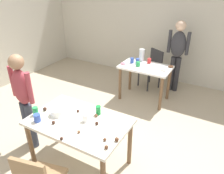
{
  "coord_description": "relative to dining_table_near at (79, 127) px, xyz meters",
  "views": [
    {
      "loc": [
        1.41,
        -1.96,
        2.43
      ],
      "look_at": [
        -0.03,
        0.58,
        0.9
      ],
      "focal_mm": 35.55,
      "sensor_mm": 36.0,
      "label": 1
    }
  ],
  "objects": [
    {
      "name": "donut_far_1",
      "position": [
        0.45,
        2.09,
        0.11
      ],
      "size": [
        0.11,
        0.11,
        0.03
      ],
      "primitive_type": "torus",
      "color": "white",
      "rests_on": "dining_table_far"
    },
    {
      "name": "cake_ball_5",
      "position": [
        0.6,
        -0.1,
        0.12
      ],
      "size": [
        0.05,
        0.05,
        0.05
      ],
      "primitive_type": "sphere",
      "color": "brown",
      "rests_on": "dining_table_near"
    },
    {
      "name": "cake_ball_6",
      "position": [
        0.15,
        0.18,
        0.12
      ],
      "size": [
        0.04,
        0.04,
        0.04
      ],
      "primitive_type": "sphere",
      "color": "brown",
      "rests_on": "dining_table_near"
    },
    {
      "name": "mixing_bowl",
      "position": [
        -0.32,
        -0.03,
        0.14
      ],
      "size": [
        0.17,
        0.17,
        0.08
      ],
      "primitive_type": "cylinder",
      "color": "white",
      "rests_on": "dining_table_near"
    },
    {
      "name": "pitcher_far",
      "position": [
        -0.14,
        2.36,
        0.22
      ],
      "size": [
        0.11,
        0.11,
        0.25
      ],
      "primitive_type": "cylinder",
      "color": "white",
      "rests_on": "dining_table_far"
    },
    {
      "name": "person_girl_near",
      "position": [
        -0.91,
        -0.06,
        0.24
      ],
      "size": [
        0.45,
        0.23,
        1.49
      ],
      "color": "#383D4C",
      "rests_on": "ground_plane"
    },
    {
      "name": "person_adult_far",
      "position": [
        0.48,
        2.82,
        0.29
      ],
      "size": [
        0.45,
        0.21,
        1.57
      ],
      "color": "#28282D",
      "rests_on": "ground_plane"
    },
    {
      "name": "cup_near_2",
      "position": [
        -0.44,
        -0.26,
        0.15
      ],
      "size": [
        0.09,
        0.09,
        0.1
      ],
      "primitive_type": "cylinder",
      "color": "#3351B2",
      "rests_on": "dining_table_near"
    },
    {
      "name": "cake_ball_0",
      "position": [
        0.15,
        -0.19,
        0.11
      ],
      "size": [
        0.04,
        0.04,
        0.04
      ],
      "primitive_type": "sphere",
      "color": "brown",
      "rests_on": "dining_table_near"
    },
    {
      "name": "donut_far_0",
      "position": [
        -0.38,
        1.99,
        0.11
      ],
      "size": [
        0.11,
        0.11,
        0.03
      ],
      "primitive_type": "torus",
      "color": "pink",
      "rests_on": "dining_table_far"
    },
    {
      "name": "cup_far_3",
      "position": [
        -0.14,
        2.17,
        0.15
      ],
      "size": [
        0.07,
        0.07,
        0.11
      ],
      "primitive_type": "cylinder",
      "color": "#3351B2",
      "rests_on": "dining_table_far"
    },
    {
      "name": "cup_near_0",
      "position": [
        0.08,
        0.03,
        0.15
      ],
      "size": [
        0.08,
        0.08,
        0.1
      ],
      "primitive_type": "cylinder",
      "color": "white",
      "rests_on": "dining_table_near"
    },
    {
      "name": "dining_table_far",
      "position": [
        0.06,
        2.12,
        -0.04
      ],
      "size": [
        1.0,
        0.61,
        0.75
      ],
      "color": "white",
      "rests_on": "ground_plane"
    },
    {
      "name": "wall_back",
      "position": [
        0.09,
        3.38,
        0.65
      ],
      "size": [
        6.4,
        0.1,
        2.6
      ],
      "primitive_type": "cube",
      "color": "beige",
      "rests_on": "ground_plane"
    },
    {
      "name": "fork_near",
      "position": [
        0.5,
        -0.04,
        0.1
      ],
      "size": [
        0.17,
        0.02,
        0.01
      ],
      "primitive_type": "cube",
      "color": "silver",
      "rests_on": "dining_table_near"
    },
    {
      "name": "cake_ball_9",
      "position": [
        -0.23,
        -0.21,
        0.12
      ],
      "size": [
        0.04,
        0.04,
        0.04
      ],
      "primitive_type": "sphere",
      "color": "#3D2319",
      "rests_on": "dining_table_near"
    },
    {
      "name": "soda_can",
      "position": [
        0.14,
        0.25,
        0.16
      ],
      "size": [
        0.07,
        0.07,
        0.12
      ],
      "primitive_type": "cylinder",
      "color": "#198438",
      "rests_on": "dining_table_near"
    },
    {
      "name": "cake_ball_1",
      "position": [
        0.49,
        -0.16,
        0.11
      ],
      "size": [
        0.04,
        0.04,
        0.04
      ],
      "primitive_type": "sphere",
      "color": "brown",
      "rests_on": "dining_table_near"
    },
    {
      "name": "cup_far_1",
      "position": [
        -0.08,
        2.05,
        0.14
      ],
      "size": [
        0.08,
        0.08,
        0.09
      ],
      "primitive_type": "cylinder",
      "color": "green",
      "rests_on": "dining_table_far"
    },
    {
      "name": "cake_ball_8",
      "position": [
        0.57,
        -0.26,
        0.12
      ],
      "size": [
        0.04,
        0.04,
        0.04
      ],
      "primitive_type": "sphere",
      "color": "brown",
      "rests_on": "dining_table_near"
    },
    {
      "name": "cake_ball_4",
      "position": [
        0.05,
        -0.38,
        0.11
      ],
      "size": [
        0.04,
        0.04,
        0.04
      ],
      "primitive_type": "sphere",
      "color": "#3D2319",
      "rests_on": "dining_table_near"
    },
    {
      "name": "cake_ball_2",
      "position": [
        -0.54,
        -0.04,
        0.12
      ],
      "size": [
        0.05,
        0.05,
        0.05
      ],
      "primitive_type": "sphere",
      "color": "#3D2319",
      "rests_on": "dining_table_near"
    },
    {
      "name": "ground_plane",
      "position": [
        0.09,
        0.18,
        -0.65
      ],
      "size": [
        6.4,
        6.4,
        0.0
      ],
      "primitive_type": "plane",
      "color": "tan"
    },
    {
      "name": "cake_ball_3",
      "position": [
        -0.12,
        0.15,
        0.11
      ],
      "size": [
        0.04,
        0.04,
        0.04
      ],
      "primitive_type": "sphere",
      "color": "#3D2319",
      "rests_on": "dining_table_near"
    },
    {
      "name": "cup_far_0",
      "position": [
        -0.26,
        2.15,
        0.15
      ],
      "size": [
        0.07,
        0.07,
        0.11
      ],
      "primitive_type": "cylinder",
      "color": "#3351B2",
      "rests_on": "dining_table_far"
    },
    {
      "name": "cup_far_2",
      "position": [
        0.06,
        2.31,
        0.15
      ],
      "size": [
        0.08,
        0.08,
        0.1
      ],
      "primitive_type": "cylinder",
      "color": "red",
      "rests_on": "dining_table_far"
    },
    {
      "name": "donut_far_2",
      "position": [
        0.51,
        2.31,
        0.11
      ],
      "size": [
        0.11,
        0.11,
        0.03
      ],
      "primitive_type": "torus",
      "color": "brown",
      "rests_on": "dining_table_far"
    },
    {
      "name": "cake_ball_7",
      "position": [
        0.25,
        0.04,
        0.12
      ],
      "size": [
        0.04,
        0.04,
        0.04
      ],
      "primitive_type": "sphere",
      "color": "#3D2319",
      "rests_on": "dining_table_near"
    },
    {
      "name": "cup_near_1",
      "position": [
        -0.57,
        -0.17,
        0.15
      ],
      "size": [
        0.07,
        0.07,
        0.11
      ],
      "primitive_type": "cylinder",
      "color": "green",
      "rests_on": "dining_table_near"
    },
    {
      "name": "chair_far_table",
      "position": [
        -0.02,
        2.77,
        -0.16
      ],
      "size": [
        0.54,
        0.54,
        0.87
      ],
      "color": "#2D2D33",
      "rests_on": "ground_plane"
    },
    {
      "name": "dining_table_near",
      "position": [
        0.0,
        0.0,
        0.0
      ],
      "size": [
        1.26,
        0.81,
        0.75
      ],
      "color": "silver",
      "rests_on": "ground_plane"
    }
  ]
}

